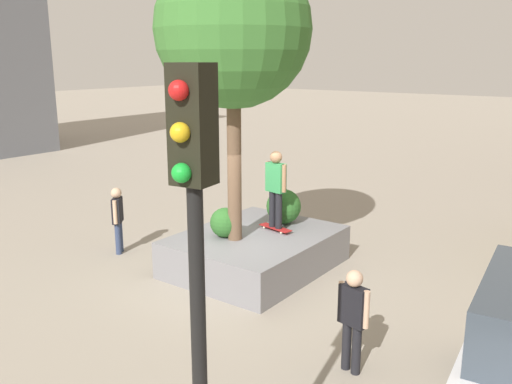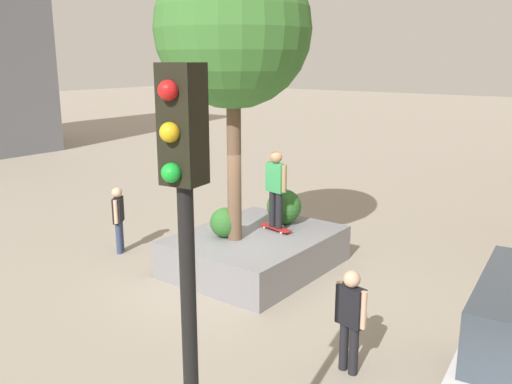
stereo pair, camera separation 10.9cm
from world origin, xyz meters
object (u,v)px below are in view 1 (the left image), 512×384
(planter_ledge, at_px, (256,251))
(skateboard, at_px, (275,228))
(skateboarder, at_px, (276,184))
(traffic_light_corner, at_px, (195,251))
(bystander_watching, at_px, (353,314))
(plaza_tree, at_px, (233,31))
(passerby_with_bag, at_px, (118,216))

(planter_ledge, height_order, skateboard, skateboard)
(planter_ledge, distance_m, skateboarder, 1.48)
(skateboard, height_order, traffic_light_corner, traffic_light_corner)
(traffic_light_corner, distance_m, bystander_watching, 4.13)
(plaza_tree, relative_size, traffic_light_corner, 1.29)
(traffic_light_corner, relative_size, bystander_watching, 2.82)
(planter_ledge, height_order, traffic_light_corner, traffic_light_corner)
(skateboard, bearing_deg, skateboarder, -90.00)
(planter_ledge, distance_m, skateboard, 0.64)
(skateboarder, bearing_deg, skateboard, 90.00)
(traffic_light_corner, height_order, bystander_watching, traffic_light_corner)
(skateboard, distance_m, skateboarder, 0.96)
(traffic_light_corner, bearing_deg, planter_ledge, -147.36)
(planter_ledge, distance_m, traffic_light_corner, 7.46)
(passerby_with_bag, bearing_deg, planter_ledge, 109.45)
(skateboarder, relative_size, passerby_with_bag, 1.07)
(traffic_light_corner, bearing_deg, skateboarder, -150.49)
(traffic_light_corner, xyz_separation_m, passerby_with_bag, (-4.82, -6.85, -2.06))
(skateboard, relative_size, bystander_watching, 0.54)
(bystander_watching, bearing_deg, skateboarder, -130.95)
(plaza_tree, bearing_deg, planter_ledge, 163.77)
(skateboard, distance_m, bystander_watching, 4.22)
(traffic_light_corner, bearing_deg, plaza_tree, -143.89)
(planter_ledge, xyz_separation_m, skateboard, (-0.43, 0.20, 0.44))
(planter_ledge, bearing_deg, plaza_tree, -16.23)
(plaza_tree, bearing_deg, skateboard, 159.75)
(plaza_tree, relative_size, skateboard, 6.73)
(bystander_watching, relative_size, passerby_with_bag, 1.00)
(skateboard, relative_size, skateboarder, 0.50)
(skateboard, distance_m, passerby_with_bag, 3.60)
(plaza_tree, height_order, traffic_light_corner, plaza_tree)
(plaza_tree, xyz_separation_m, skateboarder, (-0.94, 0.35, -3.04))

